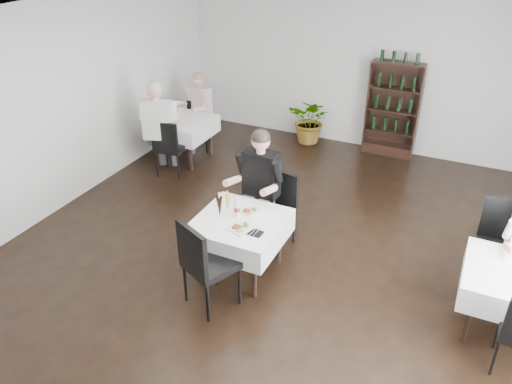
# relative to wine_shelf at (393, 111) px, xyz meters

# --- Properties ---
(room_shell) EXTENTS (9.00, 9.00, 9.00)m
(room_shell) POSITION_rel_wine_shelf_xyz_m (-0.60, -4.31, 0.65)
(room_shell) COLOR black
(room_shell) RESTS_ON ground
(wine_shelf) EXTENTS (0.90, 0.28, 1.75)m
(wine_shelf) POSITION_rel_wine_shelf_xyz_m (0.00, 0.00, 0.00)
(wine_shelf) COLOR black
(wine_shelf) RESTS_ON ground
(main_table) EXTENTS (1.03, 1.03, 0.77)m
(main_table) POSITION_rel_wine_shelf_xyz_m (-0.90, -4.31, -0.23)
(main_table) COLOR black
(main_table) RESTS_ON ground
(left_table) EXTENTS (0.98, 0.98, 0.77)m
(left_table) POSITION_rel_wine_shelf_xyz_m (-3.30, -1.81, -0.23)
(left_table) COLOR black
(left_table) RESTS_ON ground
(right_table) EXTENTS (0.98, 0.98, 0.77)m
(right_table) POSITION_rel_wine_shelf_xyz_m (2.10, -4.01, -0.23)
(right_table) COLOR black
(right_table) RESTS_ON ground
(potted_tree) EXTENTS (0.86, 0.76, 0.90)m
(potted_tree) POSITION_rel_wine_shelf_xyz_m (-1.49, -0.11, -0.39)
(potted_tree) COLOR #2D6121
(potted_tree) RESTS_ON ground
(main_chair_far) EXTENTS (0.55, 0.55, 1.03)m
(main_chair_far) POSITION_rel_wine_shelf_xyz_m (-0.75, -3.54, -0.26)
(main_chair_far) COLOR black
(main_chair_far) RESTS_ON ground
(main_chair_near) EXTENTS (0.68, 0.68, 1.12)m
(main_chair_near) POSITION_rel_wine_shelf_xyz_m (-0.97, -5.05, -0.21)
(main_chair_near) COLOR black
(main_chair_near) RESTS_ON ground
(left_chair_far) EXTENTS (0.54, 0.54, 0.90)m
(left_chair_far) POSITION_rel_wine_shelf_xyz_m (-3.33, -1.27, -0.33)
(left_chair_far) COLOR black
(left_chair_far) RESTS_ON ground
(left_chair_near) EXTENTS (0.52, 0.52, 1.02)m
(left_chair_near) POSITION_rel_wine_shelf_xyz_m (-3.17, -2.48, -0.27)
(left_chair_near) COLOR black
(left_chair_near) RESTS_ON ground
(right_chair_far) EXTENTS (0.51, 0.52, 1.12)m
(right_chair_far) POSITION_rel_wine_shelf_xyz_m (1.95, -3.24, -0.21)
(right_chair_far) COLOR black
(right_chair_far) RESTS_ON ground
(diner_main) EXTENTS (0.63, 0.63, 1.64)m
(diner_main) POSITION_rel_wine_shelf_xyz_m (-0.97, -3.65, 0.10)
(diner_main) COLOR #3E3D45
(diner_main) RESTS_ON ground
(diner_left_far) EXTENTS (0.60, 0.64, 1.45)m
(diner_left_far) POSITION_rel_wine_shelf_xyz_m (-3.34, -1.25, -0.00)
(diner_left_far) COLOR #3E3D45
(diner_left_far) RESTS_ON ground
(diner_left_near) EXTENTS (0.70, 0.75, 1.65)m
(diner_left_near) POSITION_rel_wine_shelf_xyz_m (-3.34, -2.44, 0.11)
(diner_left_near) COLOR #3E3D45
(diner_left_near) RESTS_ON ground
(plate_far) EXTENTS (0.23, 0.23, 0.07)m
(plate_far) POSITION_rel_wine_shelf_xyz_m (-0.86, -4.12, -0.06)
(plate_far) COLOR white
(plate_far) RESTS_ON main_table
(plate_near) EXTENTS (0.30, 0.30, 0.08)m
(plate_near) POSITION_rel_wine_shelf_xyz_m (-0.80, -4.50, -0.06)
(plate_near) COLOR white
(plate_near) RESTS_ON main_table
(pilsner_dark) EXTENTS (0.08, 0.08, 0.34)m
(pilsner_dark) POSITION_rel_wine_shelf_xyz_m (-1.14, -4.36, 0.06)
(pilsner_dark) COLOR black
(pilsner_dark) RESTS_ON main_table
(pilsner_lager) EXTENTS (0.07, 0.07, 0.28)m
(pilsner_lager) POSITION_rel_wine_shelf_xyz_m (-1.12, -4.20, 0.04)
(pilsner_lager) COLOR gold
(pilsner_lager) RESTS_ON main_table
(coke_bottle) EXTENTS (0.07, 0.07, 0.28)m
(coke_bottle) POSITION_rel_wine_shelf_xyz_m (-0.97, -4.26, 0.04)
(coke_bottle) COLOR silver
(coke_bottle) RESTS_ON main_table
(napkin_cutlery) EXTENTS (0.19, 0.20, 0.02)m
(napkin_cutlery) POSITION_rel_wine_shelf_xyz_m (-0.61, -4.50, -0.07)
(napkin_cutlery) COLOR black
(napkin_cutlery) RESTS_ON main_table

